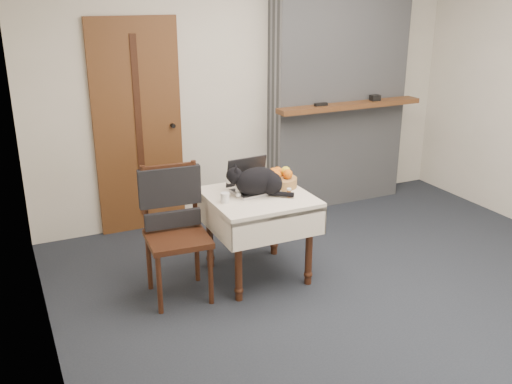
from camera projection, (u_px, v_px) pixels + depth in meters
ground at (362, 292)px, 4.42m from camera, size 4.50×4.50×0.00m
room_shell at (341, 54)px, 4.23m from camera, size 4.52×4.01×2.61m
door at (138, 128)px, 5.29m from camera, size 0.82×0.10×2.00m
chimney at (339, 83)px, 5.92m from camera, size 1.62×0.48×2.60m
side_table at (258, 208)px, 4.49m from camera, size 0.78×0.78×0.70m
laptop at (252, 183)px, 4.53m from camera, size 0.37×0.33×0.26m
cat at (258, 182)px, 4.41m from camera, size 0.49×0.35×0.26m
cream_jar at (225, 198)px, 4.28m from camera, size 0.07×0.07×0.08m
pill_bottle at (289, 193)px, 4.39m from camera, size 0.03×0.03×0.07m
fruit_basket at (280, 179)px, 4.62m from camera, size 0.27×0.27×0.15m
desk_clutter at (272, 189)px, 4.56m from camera, size 0.14×0.03×0.01m
chair at (173, 213)px, 4.24m from camera, size 0.49×0.48×1.01m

